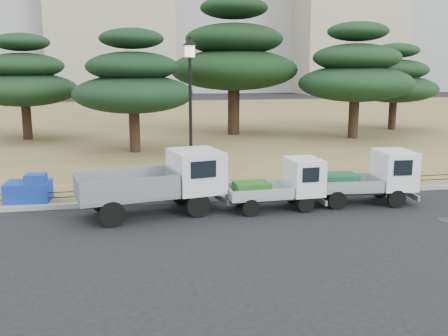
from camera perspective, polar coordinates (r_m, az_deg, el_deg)
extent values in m
plane|color=black|center=(15.56, 1.45, -6.11)|extent=(220.00, 220.00, 0.00)
cube|color=olive|center=(45.43, -7.11, 5.37)|extent=(120.00, 56.00, 0.15)
cube|color=gray|center=(17.98, -0.37, -3.45)|extent=(120.00, 0.25, 0.16)
cylinder|color=black|center=(15.90, -2.95, -4.27)|extent=(0.80, 0.31, 0.79)
cylinder|color=black|center=(17.47, -4.83, -2.88)|extent=(0.80, 0.31, 0.79)
cylinder|color=black|center=(15.25, -12.64, -5.21)|extent=(0.80, 0.31, 0.79)
cylinder|color=black|center=(16.87, -13.66, -3.66)|extent=(0.80, 0.31, 0.79)
cube|color=#2D2D30|center=(16.27, -8.35, -3.26)|extent=(4.48, 1.77, 0.14)
cube|color=gray|center=(16.00, -11.13, -1.94)|extent=(3.32, 2.28, 0.77)
cube|color=silver|center=(16.54, -3.23, -0.29)|extent=(1.86, 2.13, 1.35)
cylinder|color=black|center=(16.64, 9.33, -4.09)|extent=(0.57, 0.18, 0.56)
cylinder|color=black|center=(17.74, 7.78, -3.09)|extent=(0.57, 0.18, 0.56)
cylinder|color=black|center=(16.01, 3.10, -4.57)|extent=(0.57, 0.18, 0.56)
cylinder|color=black|center=(17.15, 1.90, -3.49)|extent=(0.57, 0.18, 0.56)
cube|color=#2D2D30|center=(16.84, 5.66, -3.36)|extent=(3.06, 0.83, 0.13)
cube|color=#BABCC2|center=(16.60, 3.88, -2.63)|extent=(2.15, 1.37, 0.38)
cube|color=silver|center=(17.06, 9.10, -0.93)|extent=(1.12, 1.44, 1.21)
cube|color=#20671D|center=(16.52, 3.19, -2.36)|extent=(1.19, 0.89, 0.41)
cylinder|color=black|center=(17.96, 19.11, -3.34)|extent=(0.64, 0.22, 0.62)
cylinder|color=black|center=(19.17, 17.37, -2.33)|extent=(0.64, 0.22, 0.62)
cylinder|color=black|center=(17.18, 12.81, -3.64)|extent=(0.64, 0.22, 0.62)
cylinder|color=black|center=(18.45, 11.43, -2.56)|extent=(0.64, 0.22, 0.62)
cube|color=#2D2D30|center=(18.14, 15.33, -2.50)|extent=(3.41, 1.06, 0.15)
cube|color=#9FA2A6|center=(17.86, 13.56, -1.70)|extent=(2.43, 1.61, 0.42)
cube|color=white|center=(18.45, 18.87, -0.15)|extent=(1.30, 1.63, 1.32)
cube|color=#175131|center=(17.76, 12.88, -1.40)|extent=(1.35, 1.03, 0.46)
cylinder|color=black|center=(18.08, -3.73, -2.92)|extent=(0.42, 0.42, 0.15)
cylinder|color=black|center=(17.64, -3.83, 4.81)|extent=(0.11, 0.11, 4.74)
cylinder|color=white|center=(17.54, -3.94, 13.16)|extent=(0.38, 0.38, 0.38)
cone|color=black|center=(17.56, -3.96, 14.16)|extent=(0.49, 0.49, 0.24)
cylinder|color=black|center=(18.06, -0.47, -2.50)|extent=(38.00, 0.03, 0.03)
cylinder|color=black|center=(18.02, -0.47, -1.95)|extent=(38.00, 0.03, 0.03)
cylinder|color=black|center=(18.06, -0.47, -2.50)|extent=(0.04, 0.04, 0.40)
cube|color=#1536A6|center=(18.49, -21.44, -2.52)|extent=(1.52, 1.16, 0.68)
cube|color=#1536A6|center=(18.20, -20.73, -1.11)|extent=(0.72, 0.62, 0.29)
cylinder|color=#2D2D30|center=(17.14, 24.22, -5.47)|extent=(0.60, 0.60, 0.01)
cylinder|color=black|center=(34.86, -21.62, 5.21)|extent=(0.59, 0.59, 2.62)
ellipsoid|color=black|center=(34.74, -21.84, 8.33)|extent=(6.74, 6.74, 2.16)
ellipsoid|color=black|center=(34.71, -22.02, 10.76)|extent=(5.14, 5.14, 1.65)
ellipsoid|color=black|center=(34.75, -22.20, 13.19)|extent=(3.55, 3.55, 1.14)
cylinder|color=black|center=(27.88, -10.18, 4.48)|extent=(0.58, 0.58, 2.59)
ellipsoid|color=black|center=(27.73, -10.32, 8.33)|extent=(6.53, 6.53, 2.09)
ellipsoid|color=black|center=(27.70, -10.42, 11.34)|extent=(4.99, 4.99, 1.60)
ellipsoid|color=black|center=(27.75, -10.53, 14.35)|extent=(3.44, 3.44, 1.10)
cylinder|color=black|center=(34.92, 1.11, 6.83)|extent=(0.82, 0.82, 3.63)
ellipsoid|color=black|center=(34.82, 1.13, 11.15)|extent=(8.72, 8.72, 2.79)
ellipsoid|color=black|center=(34.88, 1.14, 14.50)|extent=(6.66, 6.66, 2.13)
ellipsoid|color=black|center=(35.05, 1.16, 17.83)|extent=(4.60, 4.60, 1.47)
cylinder|color=black|center=(34.13, 14.59, 5.77)|extent=(0.66, 0.66, 2.92)
ellipsoid|color=#15311A|center=(34.01, 14.77, 9.32)|extent=(7.41, 7.41, 2.37)
ellipsoid|color=#15311A|center=(34.01, 14.91, 12.08)|extent=(5.66, 5.66, 1.81)
ellipsoid|color=#15311A|center=(34.08, 15.05, 14.84)|extent=(3.91, 3.91, 1.25)
cylinder|color=black|center=(39.91, 18.69, 5.97)|extent=(0.56, 0.56, 2.49)
ellipsoid|color=#163119|center=(39.80, 18.86, 8.55)|extent=(6.35, 6.35, 2.03)
ellipsoid|color=#163119|center=(39.78, 18.99, 10.56)|extent=(4.85, 4.85, 1.55)
ellipsoid|color=#163119|center=(39.80, 19.12, 12.57)|extent=(3.35, 3.35, 1.07)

